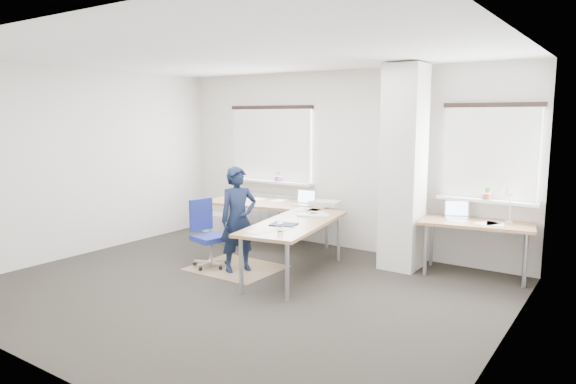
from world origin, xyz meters
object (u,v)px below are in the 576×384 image
Objects in this scene: task_chair at (209,248)px; desk_side at (477,225)px; person at (238,220)px; desk_main at (283,214)px.

desk_side is at bearing 39.38° from task_chair.
person is at bearing -159.55° from desk_side.
task_chair is at bearing -138.52° from desk_main.
person is at bearing 20.36° from task_chair.
desk_side is 3.15m from person.
desk_side reaches higher than task_chair.
desk_main is 2.99× the size of task_chair.
desk_main is at bearing 63.33° from task_chair.
desk_main is 1.17m from task_chair.
person is (0.49, 0.07, 0.45)m from task_chair.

